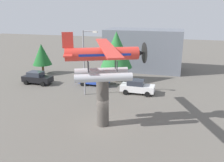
{
  "coord_description": "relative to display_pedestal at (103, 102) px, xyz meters",
  "views": [
    {
      "loc": [
        6.28,
        -18.69,
        10.18
      ],
      "look_at": [
        0.0,
        3.0,
        3.34
      ],
      "focal_mm": 37.9,
      "sensor_mm": 36.0,
      "label": 1
    }
  ],
  "objects": [
    {
      "name": "storefront_building",
      "position": [
        0.18,
        22.0,
        1.26
      ],
      "size": [
        13.0,
        6.33,
        6.97
      ],
      "primitive_type": "cube",
      "color": "slate",
      "rests_on": "ground"
    },
    {
      "name": "car_far_white",
      "position": [
        1.47,
        9.27,
        -1.34
      ],
      "size": [
        4.2,
        2.02,
        1.76
      ],
      "color": "white",
      "rests_on": "ground"
    },
    {
      "name": "streetlight_primary",
      "position": [
        -4.47,
        7.01,
        2.36
      ],
      "size": [
        1.84,
        0.28,
        7.9
      ],
      "color": "gray",
      "rests_on": "ground"
    },
    {
      "name": "ground_plane",
      "position": [
        0.0,
        0.0,
        -2.22
      ],
      "size": [
        140.0,
        140.0,
        0.0
      ],
      "primitive_type": "plane",
      "color": "#605B54"
    },
    {
      "name": "display_pedestal",
      "position": [
        0.0,
        0.0,
        0.0
      ],
      "size": [
        1.1,
        1.1,
        4.45
      ],
      "primitive_type": "cylinder",
      "color": "#4C4742",
      "rests_on": "ground"
    },
    {
      "name": "car_near_black",
      "position": [
        -12.95,
        9.35,
        -1.34
      ],
      "size": [
        4.2,
        2.02,
        1.76
      ],
      "color": "black",
      "rests_on": "ground"
    },
    {
      "name": "car_mid_blue",
      "position": [
        -5.01,
        11.02,
        -1.34
      ],
      "size": [
        4.2,
        2.02,
        1.76
      ],
      "color": "#2847B7",
      "rests_on": "ground"
    },
    {
      "name": "tree_east",
      "position": [
        -2.41,
        13.54,
        2.51
      ],
      "size": [
        4.58,
        4.58,
        7.28
      ],
      "color": "brown",
      "rests_on": "ground"
    },
    {
      "name": "floatplane_monument",
      "position": [
        0.12,
        0.05,
        3.89
      ],
      "size": [
        7.17,
        9.95,
        4.0
      ],
      "rotation": [
        0.0,
        0.0,
        0.42
      ],
      "color": "silver",
      "rests_on": "display_pedestal"
    },
    {
      "name": "tree_west",
      "position": [
        -15.09,
        14.33,
        1.01
      ],
      "size": [
        3.04,
        3.04,
        4.94
      ],
      "color": "brown",
      "rests_on": "ground"
    }
  ]
}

